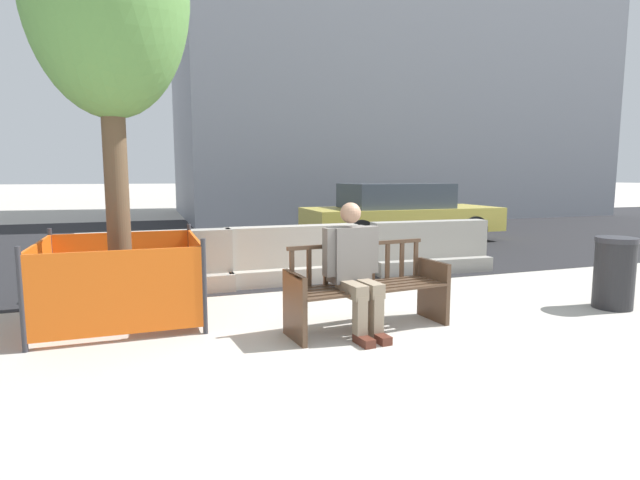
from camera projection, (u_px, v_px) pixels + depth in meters
ground_plane at (421, 351)px, 4.52m from camera, size 200.00×200.00×0.00m
street_asphalt at (242, 238)px, 12.65m from camera, size 120.00×12.00×0.01m
street_bench at (367, 291)px, 5.14m from camera, size 1.73×0.68×0.88m
seated_person at (354, 266)px, 4.97m from camera, size 0.59×0.75×1.31m
jersey_barrier_centre at (293, 259)px, 7.46m from camera, size 2.00×0.68×0.84m
jersey_barrier_left at (157, 268)px, 6.74m from camera, size 2.01×0.72×0.84m
jersey_barrier_right at (429, 251)px, 8.25m from camera, size 2.03×0.78×0.84m
construction_fence at (121, 277)px, 5.44m from camera, size 1.65×1.65×0.96m
car_taxi_near at (400, 212)px, 11.97m from camera, size 4.69×1.96×1.39m
trash_bin at (614, 273)px, 5.95m from camera, size 0.47×0.47×0.85m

